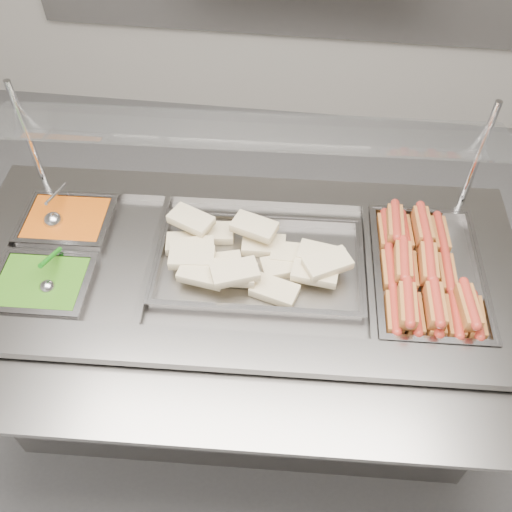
# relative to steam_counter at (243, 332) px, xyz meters

# --- Properties ---
(ground) EXTENTS (6.00, 6.00, 0.00)m
(ground) POSITION_rel_steam_counter_xyz_m (-0.06, -0.35, -0.45)
(ground) COLOR #57575A
(ground) RESTS_ON ground
(steam_counter) EXTENTS (1.94, 0.93, 0.91)m
(steam_counter) POSITION_rel_steam_counter_xyz_m (0.00, 0.00, 0.00)
(steam_counter) COLOR slate
(steam_counter) RESTS_ON ground
(tray_rail) EXTENTS (1.83, 0.47, 0.05)m
(tray_rail) POSITION_rel_steam_counter_xyz_m (0.03, -0.52, 0.41)
(tray_rail) COLOR gray
(tray_rail) RESTS_ON steam_counter
(sneeze_guard) EXTENTS (1.68, 0.38, 0.44)m
(sneeze_guard) POSITION_rel_steam_counter_xyz_m (-0.01, 0.22, 0.82)
(sneeze_guard) COLOR #B7B8BC
(sneeze_guard) RESTS_ON steam_counter
(pan_hotdogs) EXTENTS (0.37, 0.57, 0.10)m
(pan_hotdogs) POSITION_rel_steam_counter_xyz_m (0.63, 0.03, 0.41)
(pan_hotdogs) COLOR gray
(pan_hotdogs) RESTS_ON steam_counter
(pan_wraps) EXTENTS (0.71, 0.44, 0.07)m
(pan_wraps) POSITION_rel_steam_counter_xyz_m (0.06, 0.00, 0.43)
(pan_wraps) COLOR gray
(pan_wraps) RESTS_ON steam_counter
(pan_beans) EXTENTS (0.31, 0.26, 0.10)m
(pan_beans) POSITION_rel_steam_counter_xyz_m (-0.66, 0.11, 0.41)
(pan_beans) COLOR gray
(pan_beans) RESTS_ON steam_counter
(pan_peas) EXTENTS (0.31, 0.26, 0.10)m
(pan_peas) POSITION_rel_steam_counter_xyz_m (-0.64, -0.18, 0.41)
(pan_peas) COLOR gray
(pan_peas) RESTS_ON steam_counter
(hotdogs_in_buns) EXTENTS (0.33, 0.53, 0.12)m
(hotdogs_in_buns) POSITION_rel_steam_counter_xyz_m (0.61, 0.01, 0.46)
(hotdogs_in_buns) COLOR #9B5620
(hotdogs_in_buns) RESTS_ON pan_hotdogs
(tortilla_wraps) EXTENTS (0.66, 0.36, 0.10)m
(tortilla_wraps) POSITION_rel_steam_counter_xyz_m (0.01, -0.00, 0.47)
(tortilla_wraps) COLOR #D5B88E
(tortilla_wraps) RESTS_ON pan_wraps
(ladle) EXTENTS (0.07, 0.20, 0.13)m
(ladle) POSITION_rel_steam_counter_xyz_m (-0.70, 0.10, 0.46)
(ladle) COLOR #BBBCC1
(ladle) RESTS_ON pan_beans
(serving_spoon) EXTENTS (0.06, 0.18, 0.14)m
(serving_spoon) POSITION_rel_steam_counter_xyz_m (-0.61, -0.18, 0.46)
(serving_spoon) COLOR #BBBCC1
(serving_spoon) RESTS_ON pan_peas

